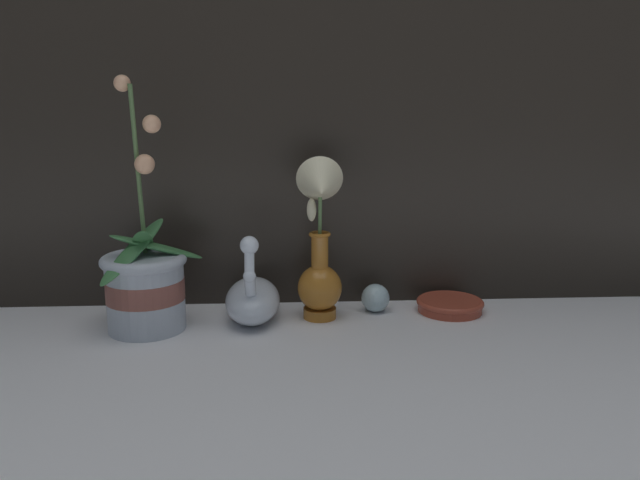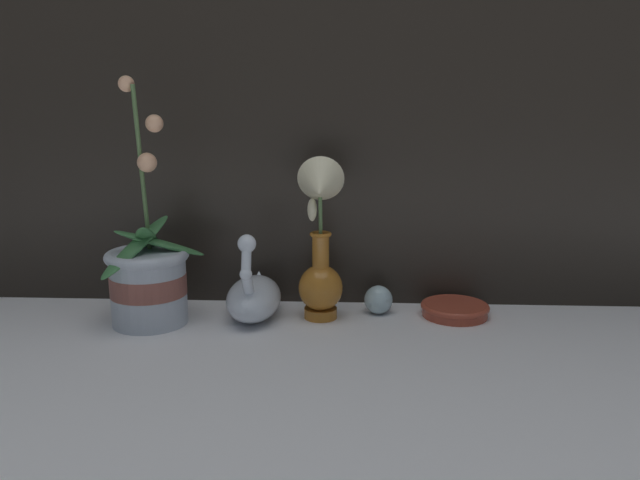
# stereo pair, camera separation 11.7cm
# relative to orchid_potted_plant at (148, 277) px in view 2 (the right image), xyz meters

# --- Properties ---
(ground_plane) EXTENTS (2.80, 2.80, 0.00)m
(ground_plane) POSITION_rel_orchid_potted_plant_xyz_m (0.31, -0.09, -0.09)
(ground_plane) COLOR white
(window_backdrop) EXTENTS (2.80, 0.03, 1.20)m
(window_backdrop) POSITION_rel_orchid_potted_plant_xyz_m (0.31, 0.16, 0.51)
(window_backdrop) COLOR black
(window_backdrop) RESTS_ON ground_plane
(orchid_potted_plant) EXTENTS (0.19, 0.21, 0.46)m
(orchid_potted_plant) POSITION_rel_orchid_potted_plant_xyz_m (0.00, 0.00, 0.00)
(orchid_potted_plant) COLOR #B2BCCC
(orchid_potted_plant) RESTS_ON ground_plane
(swan_figurine) EXTENTS (0.10, 0.20, 0.18)m
(swan_figurine) POSITION_rel_orchid_potted_plant_xyz_m (0.19, 0.04, -0.04)
(swan_figurine) COLOR silver
(swan_figurine) RESTS_ON ground_plane
(blue_vase) EXTENTS (0.09, 0.12, 0.32)m
(blue_vase) POSITION_rel_orchid_potted_plant_xyz_m (0.32, 0.03, 0.06)
(blue_vase) COLOR #B26B23
(blue_vase) RESTS_ON ground_plane
(glass_sphere) EXTENTS (0.06, 0.06, 0.06)m
(glass_sphere) POSITION_rel_orchid_potted_plant_xyz_m (0.44, 0.08, -0.06)
(glass_sphere) COLOR silver
(glass_sphere) RESTS_ON ground_plane
(amber_dish) EXTENTS (0.13, 0.13, 0.03)m
(amber_dish) POSITION_rel_orchid_potted_plant_xyz_m (0.59, 0.07, -0.08)
(amber_dish) COLOR #A8422D
(amber_dish) RESTS_ON ground_plane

